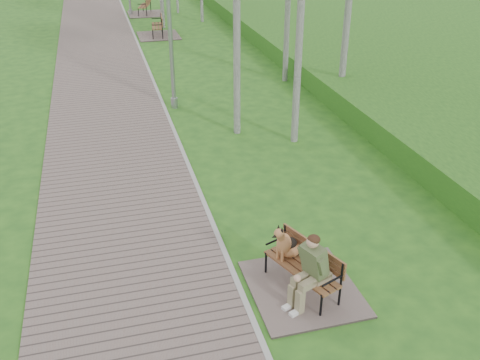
# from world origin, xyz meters

# --- Properties ---
(ground) EXTENTS (120.00, 120.00, 0.00)m
(ground) POSITION_xyz_m (0.00, 0.00, 0.00)
(ground) COLOR #24541C
(ground) RESTS_ON ground
(walkway) EXTENTS (3.50, 67.00, 0.04)m
(walkway) POSITION_xyz_m (-1.75, 21.50, 0.02)
(walkway) COLOR #72625C
(walkway) RESTS_ON ground
(kerb) EXTENTS (0.10, 67.00, 0.05)m
(kerb) POSITION_xyz_m (0.00, 21.50, 0.03)
(kerb) COLOR #999993
(kerb) RESTS_ON ground
(embankment) EXTENTS (14.00, 70.00, 1.60)m
(embankment) POSITION_xyz_m (12.00, 20.00, 0.00)
(embankment) COLOR #468C25
(embankment) RESTS_ON ground
(bench_main) EXTENTS (1.78, 1.97, 1.55)m
(bench_main) POSITION_xyz_m (0.96, -4.62, 0.43)
(bench_main) COLOR #72625C
(bench_main) RESTS_ON ground
(bench_second) EXTENTS (1.93, 2.15, 1.19)m
(bench_second) POSITION_xyz_m (1.09, 14.86, 0.22)
(bench_second) COLOR #72625C
(bench_second) RESTS_ON ground
(bench_third) EXTENTS (1.94, 2.16, 1.19)m
(bench_third) POSITION_xyz_m (1.09, 20.45, 0.22)
(bench_third) COLOR #72625C
(bench_third) RESTS_ON ground
(lamp_post_near) EXTENTS (0.22, 0.22, 5.59)m
(lamp_post_near) POSITION_xyz_m (0.33, 4.85, 2.61)
(lamp_post_near) COLOR gray
(lamp_post_near) RESTS_ON ground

